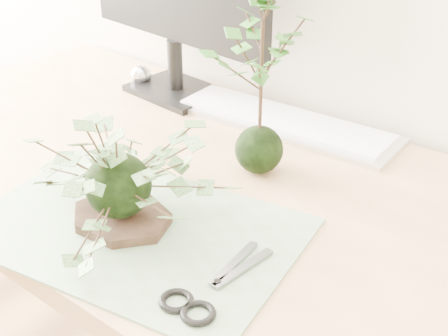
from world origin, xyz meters
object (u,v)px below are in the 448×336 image
at_px(maple_kokedama, 263,34).
at_px(keyboard, 283,121).
at_px(ivy_kokedama, 116,158).
at_px(desk, 233,233).

xyz_separation_m(maple_kokedama, keyboard, (-0.07, 0.18, -0.24)).
height_order(ivy_kokedama, maple_kokedama, maple_kokedama).
bearing_deg(desk, maple_kokedama, 94.64).
xyz_separation_m(desk, maple_kokedama, (-0.01, 0.08, 0.34)).
height_order(ivy_kokedama, keyboard, ivy_kokedama).
bearing_deg(ivy_kokedama, keyboard, 90.80).
relative_size(ivy_kokedama, maple_kokedama, 0.85).
height_order(desk, keyboard, keyboard).
relative_size(ivy_kokedama, keyboard, 0.62).
distance_m(ivy_kokedama, maple_kokedama, 0.30).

